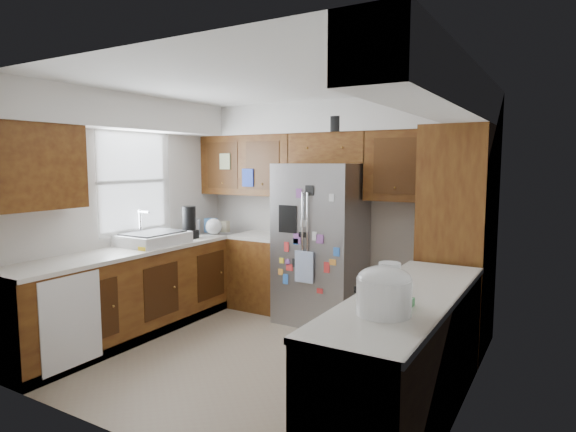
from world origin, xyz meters
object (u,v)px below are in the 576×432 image
Objects in this scene: pantry at (458,239)px; paper_towel at (389,287)px; rice_cooker at (384,290)px; fridge at (321,243)px.

paper_towel is at bearing -89.95° from pantry.
pantry is at bearing 90.05° from paper_towel.
paper_towel is (0.00, 0.09, -0.00)m from rice_cooker.
fridge is at bearing 125.67° from paper_towel.
rice_cooker is at bearing -91.47° from paper_towel.
fridge is (-1.50, 0.05, -0.17)m from pantry.
paper_towel is (1.50, -2.09, 0.17)m from fridge.
pantry is 7.31× the size of paper_towel.
pantry is at bearing 89.99° from rice_cooker.
pantry reaches higher than fridge.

